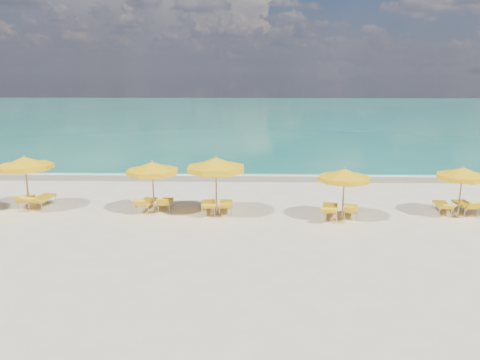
{
  "coord_description": "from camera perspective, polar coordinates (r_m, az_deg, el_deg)",
  "views": [
    {
      "loc": [
        0.57,
        -19.57,
        6.13
      ],
      "look_at": [
        0.0,
        1.5,
        1.2
      ],
      "focal_mm": 35.0,
      "sensor_mm": 36.0,
      "label": 1
    }
  ],
  "objects": [
    {
      "name": "umbrella_6",
      "position": [
        22.0,
        25.49,
        0.72
      ],
      "size": [
        2.21,
        2.21,
        2.2
      ],
      "rotation": [
        0.0,
        0.0,
        -0.02
      ],
      "color": "tan",
      "rests_on": "ground"
    },
    {
      "name": "umbrella_5",
      "position": [
        19.84,
        12.61,
        0.56
      ],
      "size": [
        2.23,
        2.23,
        2.24
      ],
      "rotation": [
        0.0,
        0.0,
        0.01
      ],
      "color": "tan",
      "rests_on": "ground"
    },
    {
      "name": "lounger_5_left",
      "position": [
        20.37,
        10.86,
        -3.88
      ],
      "size": [
        1.01,
        2.09,
        0.8
      ],
      "rotation": [
        0.0,
        0.0,
        -0.19
      ],
      "color": "#A5A8AD",
      "rests_on": "ground"
    },
    {
      "name": "umbrella_3",
      "position": [
        20.71,
        -10.64,
        1.42
      ],
      "size": [
        2.92,
        2.92,
        2.34
      ],
      "rotation": [
        0.0,
        0.0,
        -0.32
      ],
      "color": "tan",
      "rests_on": "ground"
    },
    {
      "name": "lounger_2_left",
      "position": [
        23.93,
        -24.6,
        -2.41
      ],
      "size": [
        0.8,
        1.66,
        0.73
      ],
      "rotation": [
        0.0,
        0.0,
        0.18
      ],
      "color": "#A5A8AD",
      "rests_on": "ground"
    },
    {
      "name": "lounger_2_right",
      "position": [
        23.39,
        -22.97,
        -2.49
      ],
      "size": [
        0.79,
        2.05,
        0.8
      ],
      "rotation": [
        0.0,
        0.0,
        -0.07
      ],
      "color": "#A5A8AD",
      "rests_on": "ground"
    },
    {
      "name": "lounger_3_right",
      "position": [
        21.45,
        -9.05,
        -3.04
      ],
      "size": [
        0.57,
        1.61,
        0.76
      ],
      "rotation": [
        0.0,
        0.0,
        0.01
      ],
      "color": "#A5A8AD",
      "rests_on": "ground"
    },
    {
      "name": "whitecap_near",
      "position": [
        37.65,
        -8.54,
        3.65
      ],
      "size": [
        14.0,
        0.36,
        0.05
      ],
      "primitive_type": "cube",
      "color": "white",
      "rests_on": "ground"
    },
    {
      "name": "umbrella_2",
      "position": [
        22.91,
        -24.76,
        1.86
      ],
      "size": [
        3.24,
        3.24,
        2.49
      ],
      "rotation": [
        0.0,
        0.0,
        0.42
      ],
      "color": "tan",
      "rests_on": "ground"
    },
    {
      "name": "wet_sand_band",
      "position": [
        27.66,
        0.33,
        0.36
      ],
      "size": [
        120.0,
        2.6,
        0.01
      ],
      "primitive_type": "cube",
      "color": "tan",
      "rests_on": "ground"
    },
    {
      "name": "ground_plane",
      "position": [
        20.51,
        -0.11,
        -4.22
      ],
      "size": [
        120.0,
        120.0,
        0.0
      ],
      "primitive_type": "plane",
      "color": "beige"
    },
    {
      "name": "lounger_3_left",
      "position": [
        21.47,
        -11.34,
        -3.07
      ],
      "size": [
        0.78,
        1.85,
        0.79
      ],
      "rotation": [
        0.0,
        0.0,
        -0.1
      ],
      "color": "#A5A8AD",
      "rests_on": "ground"
    },
    {
      "name": "lounger_4_right",
      "position": [
        20.81,
        -1.75,
        -3.36
      ],
      "size": [
        0.6,
        1.75,
        0.72
      ],
      "rotation": [
        0.0,
        0.0,
        0.0
      ],
      "color": "#A5A8AD",
      "rests_on": "ground"
    },
    {
      "name": "whitecap_far",
      "position": [
        44.62,
        11.16,
        5.03
      ],
      "size": [
        18.0,
        0.3,
        0.05
      ],
      "primitive_type": "cube",
      "color": "white",
      "rests_on": "ground"
    },
    {
      "name": "lounger_6_left",
      "position": [
        22.55,
        23.43,
        -3.18
      ],
      "size": [
        0.78,
        1.8,
        0.69
      ],
      "rotation": [
        0.0,
        0.0,
        -0.13
      ],
      "color": "#A5A8AD",
      "rests_on": "ground"
    },
    {
      "name": "lounger_4_left",
      "position": [
        20.76,
        -3.87,
        -3.41
      ],
      "size": [
        0.76,
        1.89,
        0.72
      ],
      "rotation": [
        0.0,
        0.0,
        0.09
      ],
      "color": "#A5A8AD",
      "rests_on": "ground"
    },
    {
      "name": "lounger_5_right",
      "position": [
        20.68,
        13.33,
        -3.84
      ],
      "size": [
        0.89,
        1.73,
        0.78
      ],
      "rotation": [
        0.0,
        0.0,
        -0.21
      ],
      "color": "#A5A8AD",
      "rests_on": "ground"
    },
    {
      "name": "umbrella_4",
      "position": [
        19.94,
        -2.95,
        1.86
      ],
      "size": [
        3.41,
        3.41,
        2.61
      ],
      "rotation": [
        0.0,
        0.0,
        0.42
      ],
      "color": "tan",
      "rests_on": "ground"
    },
    {
      "name": "lounger_6_right",
      "position": [
        22.9,
        25.75,
        -3.11
      ],
      "size": [
        0.67,
        1.86,
        0.83
      ],
      "rotation": [
        0.0,
        0.0,
        0.03
      ],
      "color": "#A5A8AD",
      "rests_on": "ground"
    },
    {
      "name": "foam_line",
      "position": [
        28.44,
        0.36,
        0.72
      ],
      "size": [
        120.0,
        1.2,
        0.03
      ],
      "primitive_type": "cube",
      "color": "white",
      "rests_on": "ground"
    },
    {
      "name": "ocean",
      "position": [
        67.85,
        1.07,
        7.99
      ],
      "size": [
        120.0,
        80.0,
        0.3
      ],
      "primitive_type": "cube",
      "color": "#136C56",
      "rests_on": "ground"
    }
  ]
}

